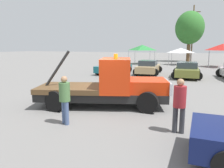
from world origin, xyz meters
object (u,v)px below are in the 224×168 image
person_near_truck (180,102)px  utility_pole (193,32)px  parked_car_teal (114,67)px  parked_car_tan (148,67)px  canopy_tent_red (223,47)px  person_at_hood (65,97)px  parked_car_olive (187,70)px  tow_truck (110,86)px  canopy_tent_green (142,48)px  canopy_tent_white (181,50)px  tree_left (190,28)px

person_near_truck → utility_pole: utility_pole is taller
person_near_truck → parked_car_teal: size_ratio=0.37×
person_near_truck → parked_car_tan: person_near_truck is taller
canopy_tent_red → person_at_hood: bearing=-104.1°
parked_car_olive → canopy_tent_red: canopy_tent_red is taller
parked_car_teal → parked_car_olive: bearing=-82.4°
tow_truck → parked_car_olive: size_ratio=1.33×
tow_truck → person_near_truck: 3.81m
person_near_truck → parked_car_olive: size_ratio=0.38×
canopy_tent_green → canopy_tent_red: canopy_tent_red is taller
canopy_tent_red → canopy_tent_green: bearing=175.2°
parked_car_teal → parked_car_olive: size_ratio=1.01×
person_at_hood → parked_car_tan: person_at_hood is taller
canopy_tent_white → tree_left: (0.53, 7.11, 3.62)m
parked_car_teal → canopy_tent_white: 14.06m
tow_truck → canopy_tent_green: (-4.94, 23.37, 1.52)m
person_at_hood → person_near_truck: bearing=-48.8°
parked_car_tan → canopy_tent_white: 12.22m
person_at_hood → canopy_tent_white: canopy_tent_white is taller
utility_pole → tow_truck: bearing=-92.7°
tow_truck → person_at_hood: bearing=-119.8°
utility_pole → tree_left: bearing=-108.4°
person_near_truck → parked_car_olive: (-0.77, 12.99, -0.35)m
person_at_hood → canopy_tent_white: bearing=27.9°
tow_truck → person_at_hood: size_ratio=3.60×
person_at_hood → parked_car_olive: 14.04m
parked_car_olive → canopy_tent_white: 13.21m
tree_left → utility_pole: bearing=71.6°
person_near_truck → parked_car_tan: 14.66m
person_at_hood → parked_car_olive: size_ratio=0.37×
parked_car_tan → utility_pole: size_ratio=0.47×
canopy_tent_white → canopy_tent_red: bearing=-16.1°
canopy_tent_red → utility_pole: bearing=113.5°
canopy_tent_red → tree_left: 10.34m
person_near_truck → parked_car_olive: bearing=178.9°
canopy_tent_red → parked_car_tan: bearing=-123.7°
canopy_tent_white → utility_pole: (0.97, 8.41, 2.98)m
canopy_tent_white → canopy_tent_red: (5.29, -1.52, 0.50)m
parked_car_teal → parked_car_tan: same height
parked_car_teal → parked_car_olive: (6.82, 0.11, 0.00)m
person_near_truck → utility_pole: 34.68m
parked_car_tan → tree_left: bearing=-11.4°
person_at_hood → canopy_tent_red: canopy_tent_red is taller
parked_car_olive → tree_left: size_ratio=0.54×
tow_truck → tree_left: tree_left is taller
canopy_tent_red → utility_pole: size_ratio=0.33×
parked_car_olive → canopy_tent_green: canopy_tent_green is taller
canopy_tent_green → canopy_tent_red: 10.82m
tow_truck → utility_pole: utility_pole is taller
canopy_tent_white → canopy_tent_red: 5.52m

